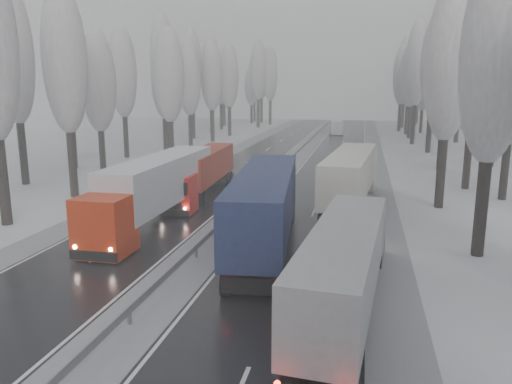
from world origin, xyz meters
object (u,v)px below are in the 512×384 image
at_px(box_truck_distant, 336,127).
at_px(truck_blue_box, 267,202).
at_px(truck_red_white, 155,187).
at_px(truck_grey_tarp, 347,260).
at_px(truck_cream_box, 352,175).
at_px(truck_red_red, 203,170).

bearing_deg(box_truck_distant, truck_blue_box, -97.42).
bearing_deg(truck_red_white, truck_grey_tarp, -39.64).
bearing_deg(truck_cream_box, truck_red_white, -143.51).
bearing_deg(truck_blue_box, truck_red_white, 152.89).
xyz_separation_m(truck_cream_box, box_truck_distant, (-4.64, 60.76, -1.16)).
bearing_deg(truck_red_red, truck_red_white, -94.01).
distance_m(truck_grey_tarp, truck_blue_box, 9.09).
distance_m(truck_blue_box, truck_cream_box, 11.88).
relative_size(box_truck_distant, truck_red_red, 0.51).
distance_m(truck_blue_box, box_truck_distant, 71.76).
distance_m(truck_grey_tarp, truck_red_red, 24.23).
relative_size(truck_blue_box, box_truck_distant, 2.41).
xyz_separation_m(truck_red_white, truck_red_red, (0.19, 9.64, -0.40)).
xyz_separation_m(truck_cream_box, truck_red_red, (-12.53, 1.85, -0.36)).
height_order(truck_grey_tarp, box_truck_distant, truck_grey_tarp).
relative_size(truck_blue_box, truck_red_red, 1.23).
bearing_deg(truck_red_red, box_truck_distant, 79.47).
height_order(truck_grey_tarp, truck_red_red, truck_grey_tarp).
height_order(truck_grey_tarp, truck_red_white, truck_red_white).
relative_size(truck_grey_tarp, truck_red_white, 0.88).
distance_m(truck_blue_box, truck_red_white, 8.82).
xyz_separation_m(truck_grey_tarp, box_truck_distant, (-4.98, 79.44, -0.87)).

